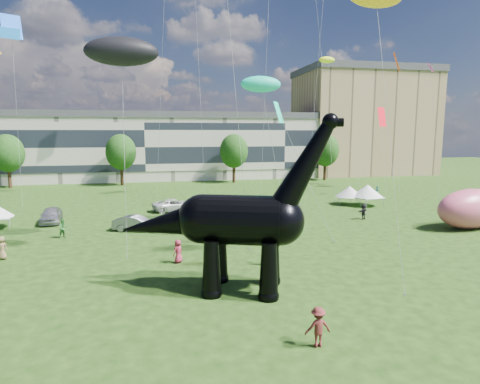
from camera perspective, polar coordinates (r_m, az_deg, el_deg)
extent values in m
plane|color=#16330C|center=(22.43, 4.63, -15.77)|extent=(220.00, 220.00, 0.00)
cube|color=beige|center=(81.70, -13.25, 6.01)|extent=(78.00, 11.00, 12.00)
cube|color=tan|center=(96.24, 17.00, 9.19)|extent=(28.00, 18.00, 22.00)
cylinder|color=#382314|center=(76.90, -29.93, 1.67)|extent=(0.56, 0.56, 3.20)
ellipsoid|color=#14380F|center=(76.58, -30.19, 5.18)|extent=(5.20, 5.20, 6.24)
cylinder|color=#382314|center=(73.26, -16.44, 2.18)|extent=(0.56, 0.56, 3.20)
ellipsoid|color=#14380F|center=(72.93, -16.60, 5.87)|extent=(5.20, 5.20, 6.24)
cylinder|color=#382314|center=(74.30, -0.88, 2.61)|extent=(0.56, 0.56, 3.20)
ellipsoid|color=#14380F|center=(73.97, -0.89, 6.25)|extent=(5.20, 5.20, 6.24)
cylinder|color=#382314|center=(79.64, 11.97, 2.82)|extent=(0.56, 0.56, 3.20)
ellipsoid|color=#14380F|center=(79.33, 12.07, 6.21)|extent=(5.20, 5.20, 6.24)
cone|color=black|center=(22.99, -4.09, -10.82)|extent=(1.42, 1.42, 3.23)
sphere|color=black|center=(23.50, -4.05, -14.09)|extent=(1.18, 1.18, 1.18)
cone|color=black|center=(25.19, -2.99, -9.06)|extent=(1.42, 1.42, 3.23)
sphere|color=black|center=(25.66, -2.96, -12.09)|extent=(1.18, 1.18, 1.18)
cone|color=black|center=(22.58, 4.12, -11.18)|extent=(1.42, 1.42, 3.23)
sphere|color=black|center=(23.10, 4.08, -14.50)|extent=(1.18, 1.18, 1.18)
cone|color=black|center=(24.82, 4.46, -9.35)|extent=(1.42, 1.42, 3.23)
sphere|color=black|center=(25.30, 4.42, -12.41)|extent=(1.18, 1.18, 1.18)
cylinder|color=black|center=(23.16, 0.10, -4.00)|extent=(5.23, 4.24, 2.91)
sphere|color=black|center=(23.56, -5.37, -3.82)|extent=(2.91, 2.91, 2.91)
sphere|color=black|center=(22.98, 5.71, -4.14)|extent=(2.80, 2.80, 2.80)
cone|color=black|center=(22.51, 9.18, 3.56)|extent=(4.36, 2.86, 5.70)
sphere|color=black|center=(22.51, 12.72, 9.76)|extent=(0.90, 0.90, 0.90)
cylinder|color=black|center=(22.54, 13.55, 9.59)|extent=(0.87, 0.70, 0.47)
cone|color=black|center=(24.23, -10.50, -4.46)|extent=(6.12, 4.02, 3.16)
imported|color=#AEADB2|center=(45.50, -25.27, -2.99)|extent=(2.33, 4.83, 1.59)
imported|color=slate|center=(39.03, -14.50, -4.35)|extent=(4.62, 2.92, 1.44)
imported|color=silver|center=(48.00, -9.31, -1.83)|extent=(5.51, 3.55, 1.41)
imported|color=#595960|center=(42.58, 7.58, -3.10)|extent=(3.45, 5.29, 1.43)
cube|color=silver|center=(53.30, 15.27, -0.67)|extent=(3.53, 3.53, 0.11)
cone|color=silver|center=(53.19, 15.30, 0.11)|extent=(4.47, 4.47, 1.37)
cylinder|color=#999999|center=(51.99, 14.00, -1.41)|extent=(0.05, 0.05, 1.01)
cylinder|color=#999999|center=(52.29, 16.80, -1.46)|extent=(0.05, 0.05, 1.01)
cylinder|color=#999999|center=(54.50, 13.76, -0.95)|extent=(0.05, 0.05, 1.01)
cylinder|color=#999999|center=(54.79, 16.43, -1.00)|extent=(0.05, 0.05, 1.01)
cube|color=white|center=(53.09, 17.62, -0.68)|extent=(3.70, 3.70, 0.12)
cone|color=white|center=(52.97, 17.66, 0.19)|extent=(4.69, 4.69, 1.52)
cylinder|color=#999999|center=(51.19, 17.52, -1.64)|extent=(0.06, 0.06, 1.12)
cylinder|color=#999999|center=(53.16, 19.76, -1.38)|extent=(0.06, 0.06, 1.12)
cylinder|color=#999999|center=(53.26, 15.43, -1.17)|extent=(0.06, 0.06, 1.12)
cylinder|color=#999999|center=(55.16, 17.66, -0.94)|extent=(0.06, 0.06, 1.12)
cylinder|color=#999999|center=(43.96, -29.98, -4.04)|extent=(0.06, 0.06, 1.08)
cylinder|color=#999999|center=(46.66, -29.94, -3.36)|extent=(0.06, 0.06, 1.08)
ellipsoid|color=#E1577A|center=(44.62, 29.98, -2.06)|extent=(8.24, 5.13, 3.84)
imported|color=#2D712D|center=(38.60, -23.82, -4.75)|extent=(1.05, 1.01, 1.70)
imported|color=#A32844|center=(29.09, -8.79, -8.33)|extent=(0.95, 0.97, 1.68)
imported|color=#9C992A|center=(35.05, 7.50, -5.44)|extent=(0.74, 1.13, 1.64)
imported|color=teal|center=(59.00, 18.92, -0.06)|extent=(0.55, 0.73, 1.82)
imported|color=#275590|center=(28.35, 3.69, -8.80)|extent=(0.69, 0.61, 1.58)
imported|color=black|center=(44.74, 17.15, -2.69)|extent=(1.58, 1.17, 1.65)
imported|color=maroon|center=(18.55, 11.03, -18.31)|extent=(1.16, 0.69, 1.78)
imported|color=olive|center=(34.18, -30.76, -6.86)|extent=(0.95, 0.73, 1.73)
cube|color=#167AEA|center=(60.43, -31.01, 18.93)|extent=(4.56, 3.71, 1.60)
ellipsoid|color=black|center=(32.89, -16.48, 18.61)|extent=(5.84, 5.17, 2.12)
ellipsoid|color=#0CB892|center=(38.56, 2.99, 15.07)|extent=(3.99, 3.85, 1.49)
plane|color=#E14A0F|center=(70.40, 21.37, 16.88)|extent=(2.27, 3.08, 2.81)
ellipsoid|color=#D4F614|center=(53.67, 12.26, 17.89)|extent=(1.90, 2.24, 0.80)
plane|color=blue|center=(61.53, -29.75, 19.77)|extent=(3.29, 2.24, 3.09)
plane|color=#D33AAA|center=(64.82, 25.48, 15.68)|extent=(1.25, 1.56, 1.20)
plane|color=#0DC592|center=(39.02, 5.53, 11.21)|extent=(1.70, 2.13, 2.02)
plane|color=red|center=(71.69, 19.54, 10.02)|extent=(3.01, 2.15, 3.14)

